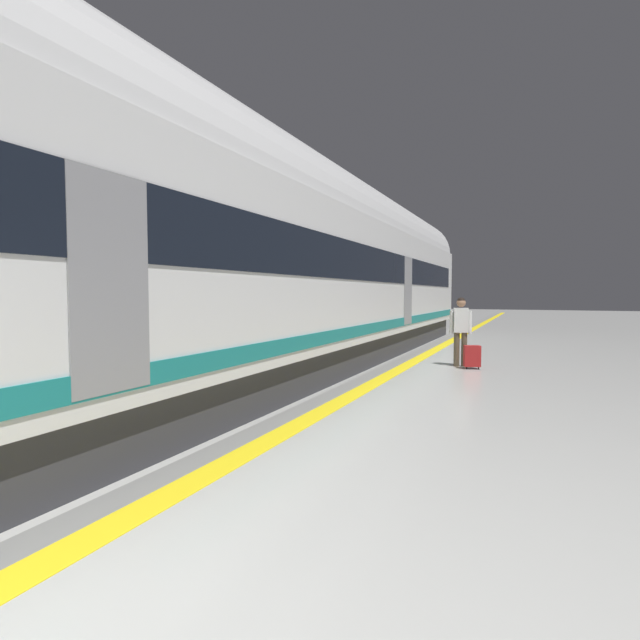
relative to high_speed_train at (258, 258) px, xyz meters
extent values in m
cube|color=yellow|center=(2.02, 2.14, -2.50)|extent=(0.36, 80.00, 0.01)
cube|color=slate|center=(1.73, 2.14, -2.50)|extent=(0.53, 80.00, 0.01)
cube|color=#38383D|center=(0.00, -0.50, -2.15)|extent=(2.67, 28.43, 0.70)
cube|color=white|center=(0.00, -0.50, -0.35)|extent=(2.90, 29.62, 2.90)
cylinder|color=white|center=(0.00, -0.50, 1.05)|extent=(2.84, 29.03, 2.84)
cube|color=black|center=(0.00, -0.50, 0.00)|extent=(2.93, 27.84, 0.80)
cube|color=#197F7F|center=(0.00, -0.50, -1.50)|extent=(2.94, 29.03, 0.24)
cone|color=white|center=(0.00, 15.61, -0.60)|extent=(2.75, 2.60, 2.75)
cube|color=gray|center=(1.46, -4.94, -0.60)|extent=(0.02, 0.90, 2.00)
cube|color=gray|center=(1.46, 6.17, -0.60)|extent=(0.02, 0.90, 2.00)
cylinder|color=brown|center=(3.18, 4.20, -2.08)|extent=(0.14, 0.14, 0.85)
cylinder|color=brown|center=(3.36, 4.25, -2.08)|extent=(0.14, 0.14, 0.85)
cube|color=silver|center=(3.27, 4.23, -1.35)|extent=(0.39, 0.29, 0.61)
cylinder|color=silver|center=(3.06, 4.18, -1.40)|extent=(0.09, 0.09, 0.57)
cylinder|color=silver|center=(3.49, 4.30, -1.40)|extent=(0.09, 0.09, 0.57)
sphere|color=#A37556|center=(3.27, 4.23, -0.91)|extent=(0.22, 0.22, 0.22)
sphere|color=black|center=(3.27, 4.23, -0.89)|extent=(0.20, 0.20, 0.20)
cube|color=#A51E1E|center=(3.59, 3.92, -2.19)|extent=(0.43, 0.33, 0.51)
cube|color=#A51E1E|center=(3.56, 4.03, -2.25)|extent=(0.30, 0.11, 0.28)
cylinder|color=black|center=(3.48, 3.81, -2.47)|extent=(0.04, 0.06, 0.06)
cylinder|color=black|center=(3.75, 3.90, -2.47)|extent=(0.04, 0.06, 0.06)
camera|label=1|loc=(4.99, -8.20, -0.70)|focal=27.35mm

